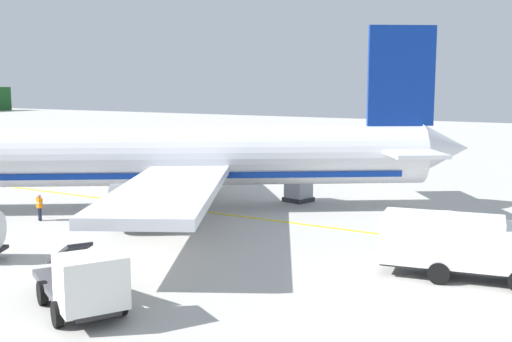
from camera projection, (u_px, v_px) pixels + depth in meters
airliner_foreground at (157, 158)px, 40.42m from camera, size 30.82×36.14×11.90m
service_truck_fuel at (463, 244)px, 26.12m from camera, size 3.39×7.03×2.65m
service_truck_catering at (84, 283)px, 22.01m from camera, size 4.65×6.05×2.54m
cargo_container_mid at (299, 188)px, 43.45m from camera, size 1.99×1.99×2.02m
crew_loader_left at (39, 205)px, 37.34m from camera, size 0.35×0.61×1.60m
apron_guide_line at (223, 214)px, 39.35m from camera, size 0.30×60.00×0.01m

